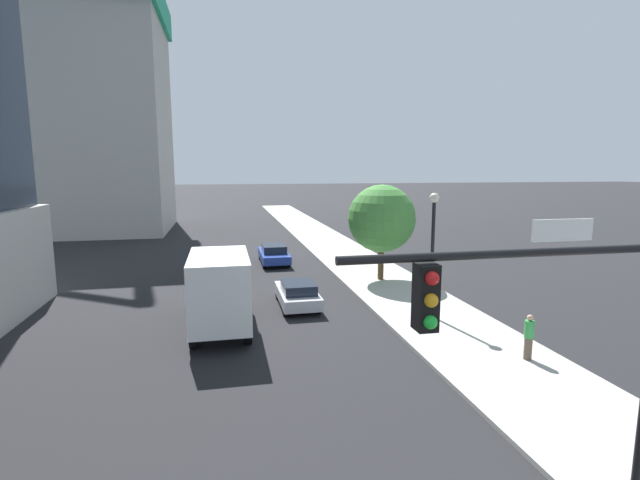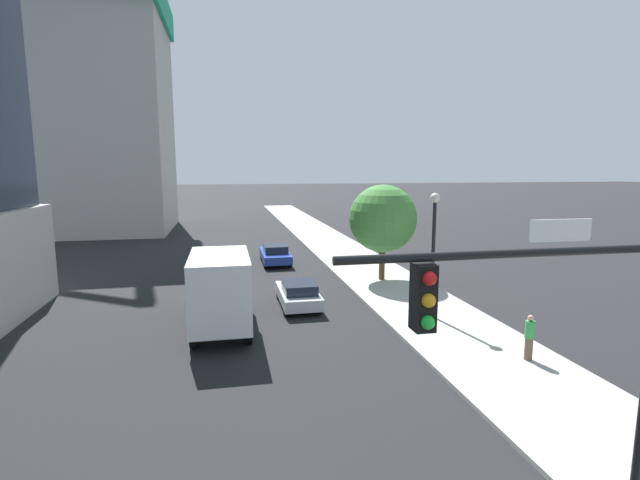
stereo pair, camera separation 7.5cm
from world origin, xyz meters
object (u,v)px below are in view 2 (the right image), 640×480
Objects in this scene: street_lamp at (434,236)px; pedestrian_green_shirt at (529,337)px; box_truck at (220,286)px; construction_building at (97,101)px; car_blue at (275,254)px; car_silver at (298,294)px; car_green at (222,262)px; traffic_light_pole at (555,330)px; street_tree at (383,219)px.

street_lamp reaches higher than pedestrian_green_shirt.
construction_building is at bearing 109.94° from box_truck.
construction_building is 30.46m from car_blue.
street_lamp is at bearing -29.44° from car_silver.
car_green is (-3.79, -2.34, -0.03)m from car_blue.
construction_building is at bearing 116.89° from car_silver.
street_lamp is 0.87× the size of box_truck.
traffic_light_pole reaches higher than street_lamp.
street_tree is 1.38× the size of car_silver.
car_blue is at bearing 109.66° from pedestrian_green_shirt.
street_lamp is at bearing -91.10° from street_tree.
construction_building reaches higher than pedestrian_green_shirt.
box_truck is (-9.47, 0.62, -1.98)m from street_lamp.
pedestrian_green_shirt is at bearing 55.60° from traffic_light_pole.
pedestrian_green_shirt is (6.96, -8.51, 0.32)m from car_silver.
car_silver is at bearing -144.67° from street_tree.
street_lamp is at bearing 73.21° from traffic_light_pole.
construction_building is at bearing 128.08° from street_tree.
street_lamp is 1.19× the size of car_blue.
pedestrian_green_shirt is (6.96, -19.48, 0.27)m from car_blue.
car_silver is at bearing 129.27° from pedestrian_green_shirt.
traffic_light_pole reaches higher than car_blue.
pedestrian_green_shirt reaches higher than car_blue.
traffic_light_pole reaches higher than street_tree.
street_tree is at bearing -49.57° from car_blue.
street_lamp is at bearing -3.72° from box_truck.
car_green is at bearing -62.01° from construction_building.
box_truck is at bearing -145.04° from street_tree.
car_blue is 4.45m from car_green.
traffic_light_pole is 1.05× the size of street_lamp.
construction_building is 43.52m from street_lamp.
car_blue is 1.16× the size of car_green.
car_silver is (-1.82, 16.01, -3.60)m from traffic_light_pole.
box_truck is (-0.00, -11.22, 1.21)m from car_green.
construction_building is 8.36× the size of car_silver.
traffic_light_pole is 20.54m from street_tree.
pedestrian_green_shirt reaches higher than car_green.
traffic_light_pole is 14.74m from box_truck.
car_green is at bearing 102.82° from traffic_light_pole.
car_silver is (16.62, -32.77, -13.34)m from construction_building.
pedestrian_green_shirt is at bearing -57.91° from car_green.
traffic_light_pole is 25.53m from car_green.
street_tree reaches higher than street_lamp.
car_silver is 0.88× the size of car_blue.
box_truck is at bearing -90.00° from car_green.
street_tree reaches higher than car_green.
car_blue is (-0.00, 10.97, 0.05)m from car_silver.
car_green is 20.23m from pedestrian_green_shirt.
street_tree is at bearing -25.08° from car_green.
pedestrian_green_shirt is (5.14, 7.50, -3.28)m from traffic_light_pole.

